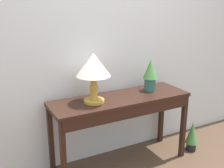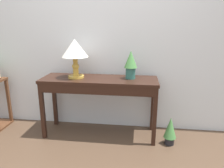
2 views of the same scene
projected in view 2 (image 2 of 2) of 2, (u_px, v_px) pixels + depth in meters
The scene contains 5 objects.
back_wall_with_art at pixel (104, 20), 2.61m from camera, with size 9.00×0.10×2.80m.
console_table at pixel (99, 86), 2.51m from camera, with size 1.38×0.44×0.73m.
table_lamp at pixel (75, 51), 2.45m from camera, with size 0.31×0.31×0.46m.
potted_plant_on_console at pixel (131, 63), 2.45m from camera, with size 0.15×0.15×0.33m.
potted_plant_floor at pixel (170, 130), 2.41m from camera, with size 0.14×0.14×0.34m.
Camera 2 is at (0.44, -1.20, 1.35)m, focal length 33.86 mm.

